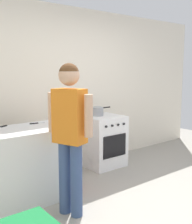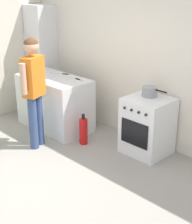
{
  "view_description": "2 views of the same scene",
  "coord_description": "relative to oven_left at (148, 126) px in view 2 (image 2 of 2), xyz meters",
  "views": [
    {
      "loc": [
        -2.58,
        -1.96,
        1.61
      ],
      "look_at": [
        -0.25,
        1.0,
        1.04
      ],
      "focal_mm": 45.0,
      "sensor_mm": 36.0,
      "label": 1
    },
    {
      "loc": [
        3.09,
        -2.2,
        2.43
      ],
      "look_at": [
        0.11,
        0.76,
        0.8
      ],
      "focal_mm": 55.0,
      "sensor_mm": 36.0,
      "label": 2
    }
  ],
  "objects": [
    {
      "name": "ground_plane",
      "position": [
        -0.35,
        -1.58,
        -0.43
      ],
      "size": [
        8.0,
        8.0,
        0.0
      ],
      "primitive_type": "plane",
      "color": "gray"
    },
    {
      "name": "back_wall",
      "position": [
        -0.35,
        0.37,
        0.87
      ],
      "size": [
        6.0,
        0.1,
        2.6
      ],
      "primitive_type": "cube",
      "color": "silver",
      "rests_on": "ground"
    },
    {
      "name": "counter_unit",
      "position": [
        -1.7,
        -0.38,
        0.02
      ],
      "size": [
        1.3,
        0.7,
        0.9
      ],
      "primitive_type": "cube",
      "color": "silver",
      "rests_on": "ground"
    },
    {
      "name": "oven_left",
      "position": [
        0.0,
        0.0,
        0.0
      ],
      "size": [
        0.63,
        0.62,
        0.85
      ],
      "color": "white",
      "rests_on": "ground"
    },
    {
      "name": "pot",
      "position": [
        -0.06,
        0.08,
        0.5
      ],
      "size": [
        0.4,
        0.22,
        0.14
      ],
      "color": "gray",
      "rests_on": "oven_left"
    },
    {
      "name": "knife_paring",
      "position": [
        -1.29,
        -0.18,
        0.48
      ],
      "size": [
        0.21,
        0.05,
        0.01
      ],
      "color": "silver",
      "rests_on": "counter_unit"
    },
    {
      "name": "knife_bread",
      "position": [
        -1.8,
        -0.16,
        0.48
      ],
      "size": [
        0.33,
        0.18,
        0.01
      ],
      "color": "silver",
      "rests_on": "counter_unit"
    },
    {
      "name": "knife_utility",
      "position": [
        -2.15,
        -0.4,
        0.48
      ],
      "size": [
        0.25,
        0.06,
        0.01
      ],
      "color": "silver",
      "rests_on": "counter_unit"
    },
    {
      "name": "person",
      "position": [
        -1.32,
        -1.04,
        0.58
      ],
      "size": [
        0.31,
        0.54,
        1.68
      ],
      "color": "#384C7A",
      "rests_on": "ground"
    },
    {
      "name": "fire_extinguisher",
      "position": [
        -0.87,
        -0.48,
        -0.21
      ],
      "size": [
        0.13,
        0.13,
        0.5
      ],
      "color": "red",
      "rests_on": "ground"
    },
    {
      "name": "larder_cabinet",
      "position": [
        -2.65,
        0.1,
        0.57
      ],
      "size": [
        0.48,
        0.44,
        2.0
      ],
      "primitive_type": "cube",
      "color": "silver",
      "rests_on": "ground"
    }
  ]
}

